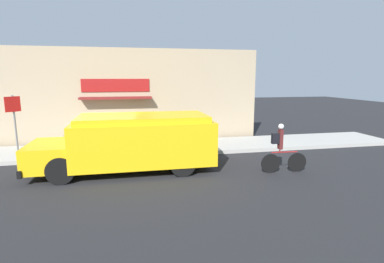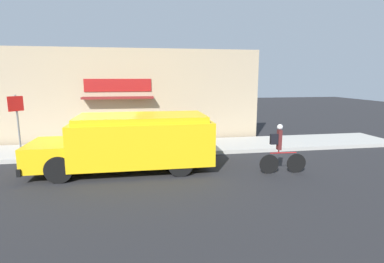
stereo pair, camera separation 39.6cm
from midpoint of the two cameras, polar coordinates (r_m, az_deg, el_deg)
ground_plane at (r=12.81m, az=-15.14°, el=-5.18°), size 70.00×70.00×0.00m
sidewalk at (r=14.14m, az=-14.65°, el=-3.36°), size 28.00×2.80×0.17m
storefront at (r=15.53m, az=-14.49°, el=6.45°), size 15.43×0.77×4.76m
school_bus at (r=10.99m, az=-10.42°, el=-1.79°), size 6.33×2.84×2.01m
cyclist at (r=10.94m, az=17.46°, el=-3.50°), size 1.68×0.21×1.75m
stop_sign_post at (r=13.89m, az=-29.66°, el=2.69°), size 0.45×0.45×2.48m
trash_bin at (r=14.11m, az=-0.61°, el=-1.10°), size 0.62×0.62×0.77m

